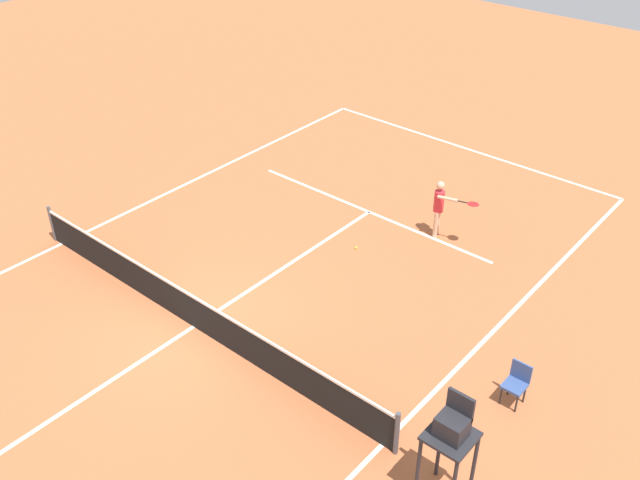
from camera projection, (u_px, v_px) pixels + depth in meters
name	position (u px, v px, depth m)	size (l,w,h in m)	color
ground_plane	(194.00, 326.00, 16.73)	(60.00, 60.00, 0.00)	#B76038
court_lines	(194.00, 326.00, 16.73)	(11.05, 25.06, 0.01)	white
tennis_net	(192.00, 310.00, 16.46)	(11.65, 0.10, 1.07)	#4C4C51
player_serving	(440.00, 204.00, 19.47)	(1.32, 0.48, 1.71)	#D8A884
tennis_ball	(356.00, 248.00, 19.45)	(0.07, 0.07, 0.07)	#CCE033
umpire_chair	(451.00, 434.00, 11.92)	(0.80, 0.80, 2.41)	#232328
courtside_chair_mid	(517.00, 382.00, 14.45)	(0.44, 0.46, 0.95)	#262626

